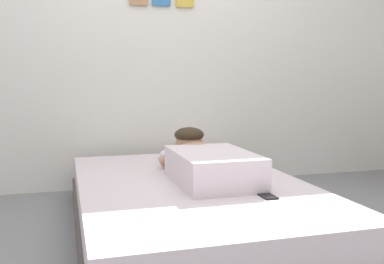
% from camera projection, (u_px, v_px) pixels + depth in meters
% --- Properties ---
extents(ground_plane, '(12.96, 12.96, 0.00)m').
position_uv_depth(ground_plane, '(225.00, 249.00, 2.30)').
color(ground_plane, gray).
extents(back_wall, '(4.48, 0.12, 2.50)m').
position_uv_depth(back_wall, '(161.00, 35.00, 3.64)').
color(back_wall, silver).
rests_on(back_wall, ground).
extents(bed, '(1.31, 2.07, 0.29)m').
position_uv_depth(bed, '(190.00, 206.00, 2.58)').
color(bed, '#4C4742').
rests_on(bed, ground).
extents(pillow, '(0.52, 0.32, 0.11)m').
position_uv_depth(pillow, '(195.00, 153.00, 3.23)').
color(pillow, silver).
rests_on(pillow, bed).
extents(person_lying, '(0.43, 0.92, 0.27)m').
position_uv_depth(person_lying, '(205.00, 161.00, 2.64)').
color(person_lying, silver).
rests_on(person_lying, bed).
extents(coffee_cup, '(0.12, 0.09, 0.07)m').
position_uv_depth(coffee_cup, '(187.00, 161.00, 2.98)').
color(coffee_cup, '#D84C47').
rests_on(coffee_cup, bed).
extents(cell_phone, '(0.07, 0.14, 0.01)m').
position_uv_depth(cell_phone, '(267.00, 196.00, 2.22)').
color(cell_phone, black).
rests_on(cell_phone, bed).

